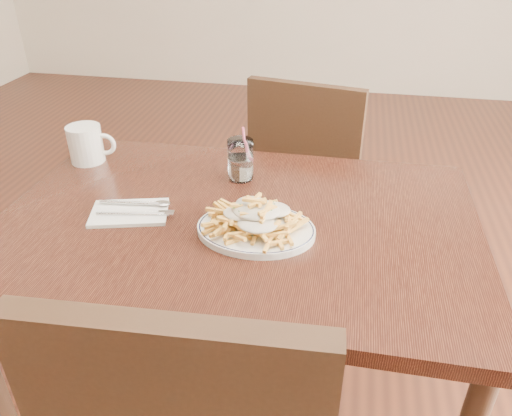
% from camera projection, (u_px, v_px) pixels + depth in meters
% --- Properties ---
extents(floor, '(7.00, 7.00, 0.00)m').
position_uv_depth(floor, '(242.00, 409.00, 1.65)').
color(floor, black).
rests_on(floor, ground).
extents(table, '(1.20, 0.80, 0.75)m').
position_uv_depth(table, '(238.00, 241.00, 1.31)').
color(table, black).
rests_on(table, ground).
extents(chair_far, '(0.49, 0.49, 0.91)m').
position_uv_depth(chair_far, '(309.00, 174.00, 1.98)').
color(chair_far, black).
rests_on(chair_far, ground).
extents(fries_plate, '(0.34, 0.31, 0.02)m').
position_uv_depth(fries_plate, '(256.00, 230.00, 1.19)').
color(fries_plate, silver).
rests_on(fries_plate, table).
extents(loaded_fries, '(0.26, 0.23, 0.07)m').
position_uv_depth(loaded_fries, '(256.00, 214.00, 1.17)').
color(loaded_fries, gold).
rests_on(loaded_fries, fries_plate).
extents(napkin, '(0.22, 0.17, 0.01)m').
position_uv_depth(napkin, '(129.00, 213.00, 1.27)').
color(napkin, silver).
rests_on(napkin, table).
extents(cutlery, '(0.22, 0.11, 0.01)m').
position_uv_depth(cutlery, '(130.00, 209.00, 1.27)').
color(cutlery, silver).
rests_on(cutlery, napkin).
extents(water_glass, '(0.07, 0.07, 0.16)m').
position_uv_depth(water_glass, '(241.00, 162.00, 1.42)').
color(water_glass, white).
rests_on(water_glass, table).
extents(coffee_mug, '(0.14, 0.10, 0.11)m').
position_uv_depth(coffee_mug, '(87.00, 144.00, 1.52)').
color(coffee_mug, silver).
rests_on(coffee_mug, table).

